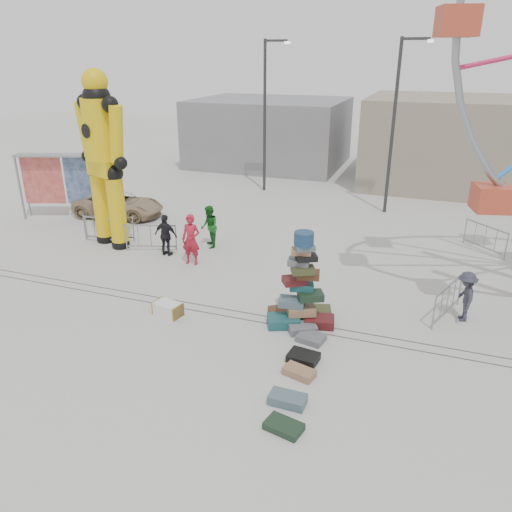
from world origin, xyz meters
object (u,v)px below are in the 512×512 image
(lamp_post_right, at_px, (396,119))
(pedestrian_black, at_px, (166,235))
(barricade_dummy_b, at_px, (110,229))
(pedestrian_grey, at_px, (465,296))
(steamer_trunk, at_px, (168,309))
(crash_test_dummy, at_px, (103,154))
(barricade_dummy_c, at_px, (151,237))
(banner_scaffold, at_px, (63,171))
(suitcase_tower, at_px, (301,298))
(parked_suv, at_px, (119,205))
(barricade_wheel_back, at_px, (485,238))
(barricade_dummy_a, at_px, (104,230))
(pedestrian_red, at_px, (191,240))
(lamp_post_left, at_px, (266,109))
(barricade_wheel_front, at_px, (448,300))
(pedestrian_green, at_px, (209,227))

(lamp_post_right, height_order, pedestrian_black, lamp_post_right)
(barricade_dummy_b, xyz_separation_m, pedestrian_grey, (13.73, -2.12, 0.22))
(steamer_trunk, bearing_deg, crash_test_dummy, 151.00)
(barricade_dummy_b, distance_m, barricade_dummy_c, 2.19)
(banner_scaffold, relative_size, barricade_dummy_b, 2.10)
(barricade_dummy_c, bearing_deg, steamer_trunk, -72.51)
(steamer_trunk, distance_m, barricade_dummy_b, 7.22)
(suitcase_tower, relative_size, parked_suv, 0.67)
(lamp_post_right, xyz_separation_m, suitcase_tower, (-1.20, -11.96, -3.69))
(banner_scaffold, distance_m, barricade_wheel_back, 18.61)
(pedestrian_black, distance_m, pedestrian_grey, 10.84)
(barricade_dummy_a, bearing_deg, pedestrian_black, -3.84)
(pedestrian_grey, distance_m, parked_suv, 16.18)
(barricade_dummy_b, relative_size, parked_suv, 0.47)
(parked_suv, bearing_deg, pedestrian_grey, -114.82)
(barricade_dummy_c, xyz_separation_m, pedestrian_grey, (11.56, -1.78, 0.22))
(suitcase_tower, xyz_separation_m, pedestrian_red, (-4.95, 2.85, 0.17))
(banner_scaffold, height_order, barricade_dummy_c, banner_scaffold)
(lamp_post_right, relative_size, banner_scaffold, 1.91)
(barricade_dummy_a, bearing_deg, barricade_wheel_back, 18.73)
(lamp_post_right, xyz_separation_m, crash_test_dummy, (-10.13, -8.38, -0.76))
(lamp_post_left, distance_m, crash_test_dummy, 10.87)
(crash_test_dummy, bearing_deg, lamp_post_right, 59.94)
(crash_test_dummy, xyz_separation_m, parked_suv, (-1.92, 3.32, -3.14))
(barricade_dummy_c, height_order, pedestrian_black, pedestrian_black)
(suitcase_tower, height_order, parked_suv, suitcase_tower)
(lamp_post_right, height_order, barricade_wheel_back, lamp_post_right)
(banner_scaffold, height_order, barricade_dummy_b, banner_scaffold)
(suitcase_tower, bearing_deg, barricade_dummy_b, 137.48)
(pedestrian_red, bearing_deg, barricade_wheel_front, -10.53)
(suitcase_tower, relative_size, barricade_dummy_b, 1.41)
(crash_test_dummy, distance_m, pedestrian_black, 3.96)
(suitcase_tower, distance_m, pedestrian_black, 7.06)
(barricade_dummy_b, xyz_separation_m, barricade_wheel_front, (13.27, -2.08, 0.00))
(barricade_wheel_front, distance_m, pedestrian_green, 9.52)
(barricade_wheel_back, bearing_deg, pedestrian_red, -109.13)
(barricade_dummy_a, xyz_separation_m, pedestrian_black, (3.11, -0.35, 0.27))
(steamer_trunk, xyz_separation_m, pedestrian_black, (-2.38, 4.23, 0.62))
(lamp_post_left, xyz_separation_m, pedestrian_grey, (10.28, -12.22, -3.72))
(lamp_post_left, bearing_deg, pedestrian_red, -85.64)
(lamp_post_left, distance_m, barricade_wheel_front, 16.13)
(crash_test_dummy, height_order, parked_suv, crash_test_dummy)
(barricade_dummy_a, height_order, pedestrian_grey, pedestrian_grey)
(suitcase_tower, distance_m, pedestrian_red, 5.71)
(pedestrian_grey, bearing_deg, pedestrian_black, -107.20)
(lamp_post_right, distance_m, parked_suv, 13.64)
(barricade_wheel_front, bearing_deg, banner_scaffold, 97.49)
(pedestrian_grey, bearing_deg, steamer_trunk, -81.20)
(crash_test_dummy, distance_m, barricade_wheel_front, 13.46)
(lamp_post_right, relative_size, parked_suv, 1.89)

